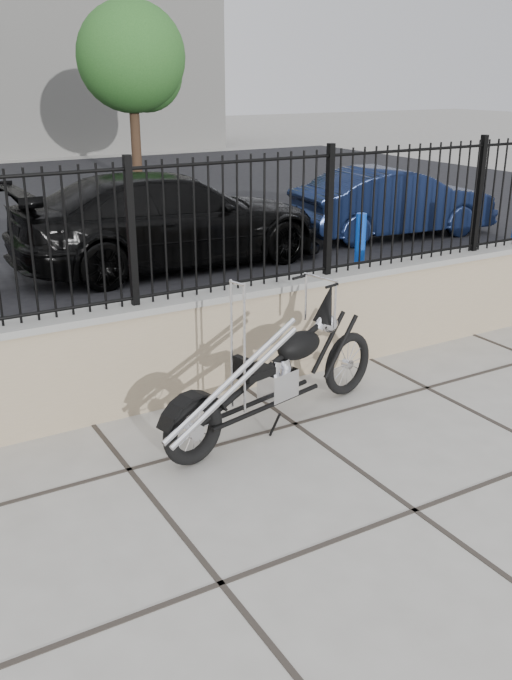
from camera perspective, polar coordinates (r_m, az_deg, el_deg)
The scene contains 9 objects.
ground_plane at distance 5.18m, azimuth 12.48°, elevation -13.06°, with size 90.00×90.00×0.00m, color #99968E.
parking_lot at distance 16.14m, azimuth -19.03°, elevation 9.20°, with size 30.00×30.00×0.00m, color black.
retaining_wall at distance 6.79m, azimuth -1.40°, elevation 0.24°, with size 14.00×0.36×0.96m, color gray.
iron_fence at distance 6.50m, azimuth -1.49°, elevation 9.22°, with size 14.00×0.08×1.20m, color black.
chopper_motorcycle at distance 5.87m, azimuth 1.47°, elevation -0.88°, with size 2.30×0.40×1.38m, color black, non-canonical shape.
car_black at distance 11.28m, azimuth -6.78°, elevation 9.46°, with size 2.00×4.91×1.43m, color black.
car_blue at distance 13.60m, azimuth 10.86°, elevation 10.69°, with size 1.31×3.76×1.24m, color #0D1732.
bollard_b at distance 9.58m, azimuth 8.21°, elevation 6.57°, with size 0.14×0.14×1.13m, color #0D2BC5.
tree_right at distance 20.52m, azimuth -9.89°, elevation 21.60°, with size 2.85×2.85×4.81m.
Camera 1 is at (-3.06, -3.10, 2.81)m, focal length 38.00 mm.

